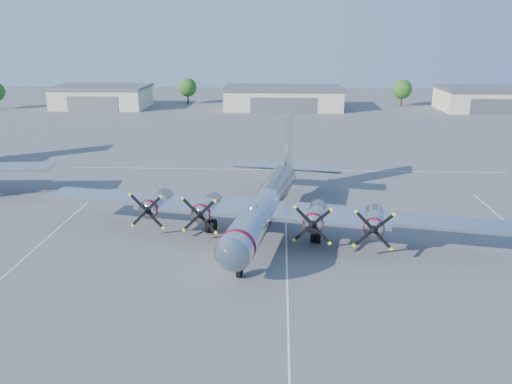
{
  "coord_description": "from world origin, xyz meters",
  "views": [
    {
      "loc": [
        -0.74,
        -41.23,
        18.14
      ],
      "look_at": [
        -2.97,
        5.03,
        3.2
      ],
      "focal_mm": 35.0,
      "sensor_mm": 36.0,
      "label": 1
    }
  ],
  "objects_px": {
    "hangar_east": "(483,99)",
    "hangar_center": "(283,98)",
    "tree_east": "(402,89)",
    "main_bomber_b29": "(266,230)",
    "tree_west": "(187,87)",
    "hangar_west": "(102,97)"
  },
  "relations": [
    {
      "from": "hangar_east",
      "to": "hangar_center",
      "type": "bearing_deg",
      "value": -180.0
    },
    {
      "from": "tree_east",
      "to": "main_bomber_b29",
      "type": "bearing_deg",
      "value": -110.59
    },
    {
      "from": "hangar_east",
      "to": "tree_west",
      "type": "height_order",
      "value": "tree_west"
    },
    {
      "from": "tree_west",
      "to": "main_bomber_b29",
      "type": "relative_size",
      "value": 0.16
    },
    {
      "from": "hangar_center",
      "to": "tree_east",
      "type": "distance_m",
      "value": 30.64
    },
    {
      "from": "hangar_center",
      "to": "tree_west",
      "type": "xyz_separation_m",
      "value": [
        -25.0,
        8.04,
        1.51
      ]
    },
    {
      "from": "tree_west",
      "to": "tree_east",
      "type": "relative_size",
      "value": 1.0
    },
    {
      "from": "hangar_west",
      "to": "main_bomber_b29",
      "type": "distance_m",
      "value": 89.9
    },
    {
      "from": "main_bomber_b29",
      "to": "hangar_west",
      "type": "bearing_deg",
      "value": 129.12
    },
    {
      "from": "hangar_center",
      "to": "main_bomber_b29",
      "type": "relative_size",
      "value": 0.68
    },
    {
      "from": "main_bomber_b29",
      "to": "hangar_east",
      "type": "bearing_deg",
      "value": 68.13
    },
    {
      "from": "tree_east",
      "to": "main_bomber_b29",
      "type": "distance_m",
      "value": 90.77
    },
    {
      "from": "hangar_center",
      "to": "hangar_east",
      "type": "xyz_separation_m",
      "value": [
        48.0,
        0.0,
        0.0
      ]
    },
    {
      "from": "hangar_east",
      "to": "tree_west",
      "type": "xyz_separation_m",
      "value": [
        -73.0,
        8.04,
        1.51
      ]
    },
    {
      "from": "hangar_west",
      "to": "hangar_east",
      "type": "bearing_deg",
      "value": 0.0
    },
    {
      "from": "tree_west",
      "to": "tree_east",
      "type": "height_order",
      "value": "same"
    },
    {
      "from": "hangar_west",
      "to": "tree_east",
      "type": "bearing_deg",
      "value": 4.6
    },
    {
      "from": "hangar_west",
      "to": "tree_east",
      "type": "distance_m",
      "value": 75.26
    },
    {
      "from": "hangar_center",
      "to": "hangar_east",
      "type": "relative_size",
      "value": 1.39
    },
    {
      "from": "tree_west",
      "to": "main_bomber_b29",
      "type": "bearing_deg",
      "value": -75.1
    },
    {
      "from": "hangar_west",
      "to": "tree_west",
      "type": "xyz_separation_m",
      "value": [
        20.0,
        8.04,
        1.51
      ]
    },
    {
      "from": "hangar_east",
      "to": "main_bomber_b29",
      "type": "bearing_deg",
      "value": -122.32
    }
  ]
}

